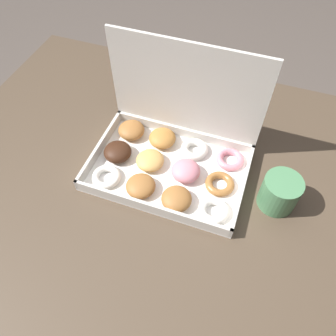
# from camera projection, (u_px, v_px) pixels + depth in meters

# --- Properties ---
(ground_plane) EXTENTS (8.00, 8.00, 0.00)m
(ground_plane) POSITION_uv_depth(u_px,v_px,m) (158.00, 277.00, 1.46)
(ground_plane) COLOR #564C44
(dining_table) EXTENTS (1.18, 0.98, 0.77)m
(dining_table) POSITION_uv_depth(u_px,v_px,m) (152.00, 198.00, 0.92)
(dining_table) COLOR #4C3D2D
(dining_table) RESTS_ON ground_plane
(donut_box) EXTENTS (0.39, 0.27, 0.29)m
(donut_box) POSITION_uv_depth(u_px,v_px,m) (169.00, 150.00, 0.83)
(donut_box) COLOR white
(donut_box) RESTS_ON dining_table
(coffee_mug) EXTENTS (0.09, 0.09, 0.09)m
(coffee_mug) POSITION_uv_depth(u_px,v_px,m) (280.00, 192.00, 0.76)
(coffee_mug) COLOR #4C8456
(coffee_mug) RESTS_ON dining_table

